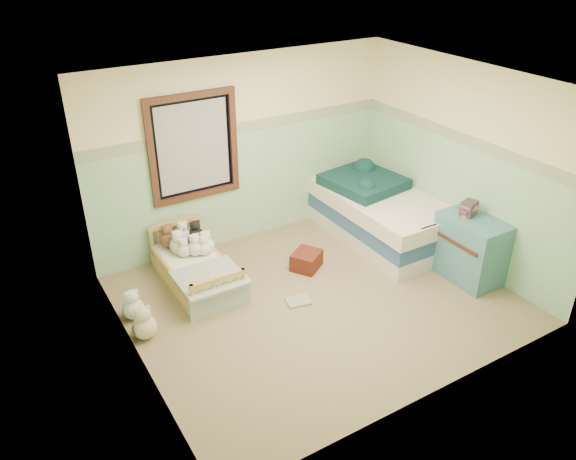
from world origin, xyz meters
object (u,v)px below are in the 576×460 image
plush_floor_cream (133,309)px  plush_floor_tan (145,327)px  twin_bed_frame (377,229)px  floor_book (298,301)px  toddler_bed_frame (197,276)px  dresser (470,249)px  red_pillow (306,260)px

plush_floor_cream → plush_floor_tan: 0.39m
plush_floor_tan → twin_bed_frame: 3.53m
plush_floor_tan → floor_book: 1.75m
toddler_bed_frame → twin_bed_frame: twin_bed_frame is taller
dresser → red_pillow: size_ratio=2.25×
toddler_bed_frame → plush_floor_cream: bearing=-161.6°
toddler_bed_frame → twin_bed_frame: 2.63m
plush_floor_tan → red_pillow: size_ratio=0.73×
red_pillow → twin_bed_frame: bearing=8.8°
toddler_bed_frame → red_pillow: size_ratio=3.83×
plush_floor_tan → floor_book: bearing=-9.9°
toddler_bed_frame → floor_book: bearing=-49.2°
twin_bed_frame → dresser: (0.29, -1.39, 0.29)m
plush_floor_tan → dresser: dresser is taller
plush_floor_tan → twin_bed_frame: size_ratio=0.12×
plush_floor_cream → floor_book: bearing=-21.8°
toddler_bed_frame → plush_floor_cream: (-0.88, -0.29, 0.03)m
plush_floor_cream → red_pillow: size_ratio=0.68×
plush_floor_tan → plush_floor_cream: bearing=90.0°
plush_floor_tan → floor_book: size_ratio=0.94×
plush_floor_tan → red_pillow: (2.20, 0.27, -0.02)m
toddler_bed_frame → plush_floor_cream: 0.92m
red_pillow → floor_book: bearing=-129.7°
plush_floor_cream → dresser: dresser is taller
plush_floor_tan → twin_bed_frame: plush_floor_tan is taller
twin_bed_frame → floor_book: bearing=-156.4°
toddler_bed_frame → red_pillow: bearing=-17.1°
floor_book → dresser: bearing=-4.9°
twin_bed_frame → floor_book: (-1.78, -0.78, -0.10)m
red_pillow → floor_book: red_pillow is taller
plush_floor_tan → dresser: (3.79, -0.92, 0.27)m
twin_bed_frame → dresser: dresser is taller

